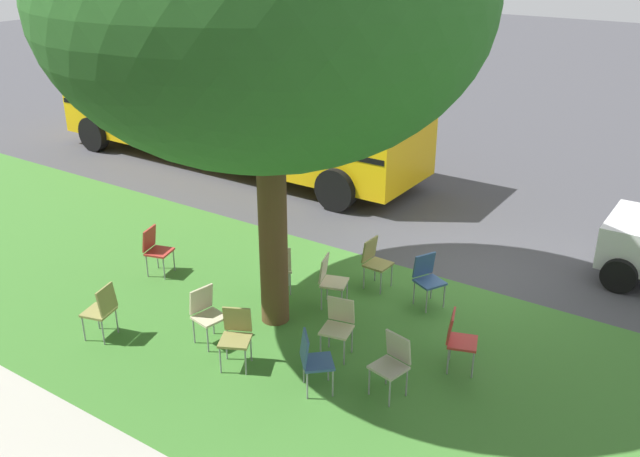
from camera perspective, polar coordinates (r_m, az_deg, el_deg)
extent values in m
plane|color=#424247|center=(12.63, 11.43, -3.94)|extent=(80.00, 80.00, 0.00)
cube|color=#3D752D|center=(10.12, 4.14, -11.00)|extent=(48.00, 6.00, 0.01)
cylinder|color=brown|center=(10.35, -3.95, 0.72)|extent=(0.44, 0.44, 3.45)
cube|color=olive|center=(11.87, 4.84, -2.99)|extent=(0.42, 0.44, 0.04)
cube|color=olive|center=(11.85, 4.14, -1.73)|extent=(0.10, 0.40, 0.40)
cylinder|color=gray|center=(11.77, 5.04, -4.52)|extent=(0.02, 0.02, 0.42)
cylinder|color=gray|center=(12.04, 5.94, -3.86)|extent=(0.02, 0.02, 0.42)
cylinder|color=gray|center=(11.92, 3.65, -4.08)|extent=(0.02, 0.02, 0.42)
cylinder|color=gray|center=(12.19, 4.57, -3.44)|extent=(0.02, 0.02, 0.42)
cube|color=#335184|center=(9.33, -0.17, -11.00)|extent=(0.58, 0.58, 0.04)
cube|color=#335184|center=(9.18, -1.30, -9.86)|extent=(0.33, 0.35, 0.40)
cylinder|color=gray|center=(9.34, 1.06, -12.69)|extent=(0.02, 0.02, 0.42)
cylinder|color=gray|center=(9.63, 0.69, -11.43)|extent=(0.02, 0.02, 0.42)
cylinder|color=gray|center=(9.30, -1.06, -12.88)|extent=(0.02, 0.02, 0.42)
cylinder|color=gray|center=(9.59, -1.35, -11.61)|extent=(0.02, 0.02, 0.42)
cube|color=beige|center=(11.25, 1.20, -4.50)|extent=(0.51, 0.52, 0.04)
cube|color=beige|center=(11.18, 0.32, -3.30)|extent=(0.20, 0.41, 0.40)
cylinder|color=gray|center=(11.18, 1.81, -6.06)|extent=(0.02, 0.02, 0.42)
cylinder|color=gray|center=(11.48, 2.25, -5.20)|extent=(0.02, 0.02, 0.42)
cylinder|color=gray|center=(11.25, 0.12, -5.83)|extent=(0.02, 0.02, 0.42)
cylinder|color=gray|center=(11.55, 0.60, -4.99)|extent=(0.02, 0.02, 0.42)
cube|color=#335184|center=(11.41, 9.07, -4.40)|extent=(0.55, 0.56, 0.04)
cube|color=#335184|center=(11.42, 8.60, -2.97)|extent=(0.26, 0.39, 0.40)
cylinder|color=gray|center=(11.30, 8.80, -5.99)|extent=(0.02, 0.02, 0.42)
cylinder|color=gray|center=(11.51, 10.23, -5.53)|extent=(0.02, 0.02, 0.42)
cylinder|color=gray|center=(11.53, 7.77, -5.28)|extent=(0.02, 0.02, 0.42)
cylinder|color=gray|center=(11.73, 9.19, -4.84)|extent=(0.02, 0.02, 0.42)
cube|color=beige|center=(10.43, -9.12, -7.27)|extent=(0.47, 0.49, 0.04)
cube|color=beige|center=(10.44, -9.80, -5.77)|extent=(0.16, 0.41, 0.40)
cylinder|color=gray|center=(10.34, -9.27, -9.07)|extent=(0.02, 0.02, 0.42)
cylinder|color=gray|center=(10.52, -7.69, -8.35)|extent=(0.02, 0.02, 0.42)
cylinder|color=gray|center=(10.58, -10.38, -8.34)|extent=(0.02, 0.02, 0.42)
cylinder|color=gray|center=(10.75, -8.82, -7.65)|extent=(0.02, 0.02, 0.42)
cube|color=beige|center=(10.00, 1.38, -8.39)|extent=(0.50, 0.48, 0.04)
cube|color=beige|center=(10.03, 1.75, -6.72)|extent=(0.41, 0.17, 0.40)
cylinder|color=gray|center=(10.05, 0.05, -9.78)|extent=(0.02, 0.02, 0.42)
cylinder|color=gray|center=(9.94, 2.01, -10.20)|extent=(0.02, 0.02, 0.42)
cylinder|color=gray|center=(10.31, 0.75, -8.81)|extent=(0.02, 0.02, 0.42)
cylinder|color=gray|center=(10.21, 2.66, -9.20)|extent=(0.02, 0.02, 0.42)
cube|color=#B7332D|center=(12.62, -13.14, -1.89)|extent=(0.50, 0.51, 0.04)
cube|color=#B7332D|center=(12.61, -13.94, -0.79)|extent=(0.19, 0.41, 0.40)
cylinder|color=gray|center=(12.50, -12.78, -3.28)|extent=(0.02, 0.02, 0.42)
cylinder|color=gray|center=(12.77, -11.98, -2.59)|extent=(0.02, 0.02, 0.42)
cylinder|color=gray|center=(12.66, -14.11, -3.05)|extent=(0.02, 0.02, 0.42)
cylinder|color=gray|center=(12.94, -13.30, -2.38)|extent=(0.02, 0.02, 0.42)
cube|color=olive|center=(10.96, -17.85, -6.56)|extent=(0.50, 0.51, 0.04)
cube|color=olive|center=(10.75, -17.22, -5.64)|extent=(0.19, 0.41, 0.40)
cylinder|color=gray|center=(11.29, -17.89, -6.99)|extent=(0.02, 0.02, 0.42)
cylinder|color=gray|center=(11.05, -18.96, -7.85)|extent=(0.02, 0.02, 0.42)
cylinder|color=gray|center=(11.11, -16.45, -7.32)|extent=(0.02, 0.02, 0.42)
cylinder|color=gray|center=(10.86, -17.50, -8.22)|extent=(0.02, 0.02, 0.42)
cube|color=#ADA393|center=(9.28, 5.69, -11.38)|extent=(0.50, 0.48, 0.04)
cube|color=#ADA393|center=(9.26, 6.50, -9.71)|extent=(0.41, 0.17, 0.40)
cylinder|color=gray|center=(9.40, 4.09, -12.50)|extent=(0.02, 0.02, 0.42)
cylinder|color=gray|center=(9.21, 5.78, -13.43)|extent=(0.02, 0.02, 0.42)
cylinder|color=gray|center=(9.61, 5.50, -11.65)|extent=(0.02, 0.02, 0.42)
cylinder|color=gray|center=(9.42, 7.17, -12.54)|extent=(0.02, 0.02, 0.42)
cube|color=olive|center=(9.84, -7.04, -9.19)|extent=(0.55, 0.55, 0.04)
cube|color=olive|center=(9.86, -6.86, -7.46)|extent=(0.40, 0.25, 0.40)
cylinder|color=gray|center=(9.87, -8.24, -10.74)|extent=(0.02, 0.02, 0.42)
cylinder|color=gray|center=(9.79, -6.17, -10.94)|extent=(0.02, 0.02, 0.42)
cylinder|color=gray|center=(10.14, -7.74, -9.67)|extent=(0.02, 0.02, 0.42)
cylinder|color=gray|center=(10.07, -5.73, -9.85)|extent=(0.02, 0.02, 0.42)
cube|color=beige|center=(11.74, -3.44, -3.29)|extent=(0.58, 0.58, 0.04)
cube|color=beige|center=(11.47, -3.41, -2.62)|extent=(0.36, 0.32, 0.40)
cylinder|color=gray|center=(12.00, -2.61, -3.85)|extent=(0.02, 0.02, 0.42)
cylinder|color=gray|center=(11.98, -4.33, -3.94)|extent=(0.02, 0.02, 0.42)
cylinder|color=gray|center=(11.70, -2.48, -4.62)|extent=(0.02, 0.02, 0.42)
cylinder|color=gray|center=(11.68, -4.24, -4.71)|extent=(0.02, 0.02, 0.42)
cube|color=#B7332D|center=(9.94, 11.71, -9.19)|extent=(0.51, 0.53, 0.04)
cube|color=#B7332D|center=(9.82, 10.77, -7.90)|extent=(0.21, 0.41, 0.40)
cylinder|color=gray|center=(9.91, 12.52, -10.96)|extent=(0.02, 0.02, 0.42)
cylinder|color=gray|center=(10.21, 12.64, -9.84)|extent=(0.02, 0.02, 0.42)
cylinder|color=gray|center=(9.92, 10.53, -10.75)|extent=(0.02, 0.02, 0.42)
cylinder|color=gray|center=(10.22, 10.72, -9.64)|extent=(0.02, 0.02, 0.42)
cylinder|color=black|center=(12.83, 23.48, -3.60)|extent=(0.60, 0.18, 0.60)
cylinder|color=black|center=(14.41, 24.91, -0.90)|extent=(0.60, 0.18, 0.60)
cube|color=yellow|center=(18.05, -7.36, 10.26)|extent=(10.40, 2.44, 2.50)
cube|color=black|center=(18.13, -7.31, 9.19)|extent=(10.30, 2.46, 0.12)
cube|color=black|center=(17.86, -7.52, 13.07)|extent=(10.30, 2.46, 0.56)
cylinder|color=black|center=(20.33, -18.21, 7.44)|extent=(0.96, 0.28, 0.96)
cylinder|color=black|center=(21.91, -13.09, 9.12)|extent=(0.96, 0.28, 0.96)
cylinder|color=black|center=(15.10, 1.32, 3.23)|extent=(0.96, 0.28, 0.96)
cylinder|color=black|center=(17.17, 5.88, 5.65)|extent=(0.96, 0.28, 0.96)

